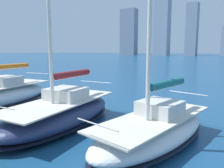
# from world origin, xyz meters

# --- Properties ---
(sailboat_teal) EXTENTS (3.49, 6.91, 12.55)m
(sailboat_teal) POSITION_xyz_m (-2.15, -6.26, 0.67)
(sailboat_teal) COLOR silver
(sailboat_teal) RESTS_ON ground
(sailboat_maroon) EXTENTS (3.49, 7.31, 12.52)m
(sailboat_maroon) POSITION_xyz_m (2.28, -5.74, 0.72)
(sailboat_maroon) COLOR navy
(sailboat_maroon) RESTS_ON ground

